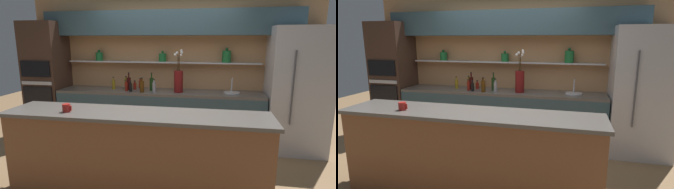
% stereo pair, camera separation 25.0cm
% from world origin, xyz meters
% --- Properties ---
extents(ground_plane, '(12.00, 12.00, 0.00)m').
position_xyz_m(ground_plane, '(0.00, 0.00, 0.00)').
color(ground_plane, olive).
extents(back_wall_unit, '(5.20, 0.44, 2.60)m').
position_xyz_m(back_wall_unit, '(-0.00, 1.53, 1.55)').
color(back_wall_unit, tan).
rests_on(back_wall_unit, ground_plane).
extents(back_counter_unit, '(3.59, 0.62, 0.92)m').
position_xyz_m(back_counter_unit, '(-0.12, 1.24, 0.46)').
color(back_counter_unit, '#334C56').
rests_on(back_counter_unit, ground_plane).
extents(island_counter, '(2.96, 0.61, 1.02)m').
position_xyz_m(island_counter, '(0.00, -0.54, 0.51)').
color(island_counter, brown).
rests_on(island_counter, ground_plane).
extents(refrigerator, '(0.90, 0.73, 2.01)m').
position_xyz_m(refrigerator, '(2.15, 1.20, 1.01)').
color(refrigerator, '#B7B7BC').
rests_on(refrigerator, ground_plane).
extents(oven_tower, '(0.67, 0.64, 2.13)m').
position_xyz_m(oven_tower, '(-2.27, 1.24, 1.06)').
color(oven_tower, '#3D281E').
rests_on(oven_tower, ground_plane).
extents(flower_vase, '(0.16, 0.16, 0.73)m').
position_xyz_m(flower_vase, '(0.24, 1.19, 1.13)').
color(flower_vase, maroon).
rests_on(flower_vase, back_counter_unit).
extents(sink_fixture, '(0.28, 0.28, 0.25)m').
position_xyz_m(sink_fixture, '(1.15, 1.25, 0.95)').
color(sink_fixture, '#B7B7BC').
rests_on(sink_fixture, back_counter_unit).
extents(bottle_sauce_0, '(0.05, 0.05, 0.19)m').
position_xyz_m(bottle_sauce_0, '(-0.50, 1.42, 1.00)').
color(bottle_sauce_0, maroon).
rests_on(bottle_sauce_0, back_counter_unit).
extents(bottle_spirit_1, '(0.06, 0.06, 0.23)m').
position_xyz_m(bottle_spirit_1, '(-0.16, 1.09, 1.01)').
color(bottle_spirit_1, gray).
rests_on(bottle_spirit_1, back_counter_unit).
extents(bottle_oil_2, '(0.06, 0.06, 0.24)m').
position_xyz_m(bottle_oil_2, '(-0.74, 1.31, 1.02)').
color(bottle_oil_2, brown).
rests_on(bottle_oil_2, back_counter_unit).
extents(bottle_oil_3, '(0.06, 0.06, 0.23)m').
position_xyz_m(bottle_oil_3, '(-0.96, 1.26, 1.01)').
color(bottle_oil_3, olive).
rests_on(bottle_oil_3, back_counter_unit).
extents(bottle_sauce_4, '(0.06, 0.06, 0.16)m').
position_xyz_m(bottle_sauce_4, '(-0.58, 1.32, 0.98)').
color(bottle_sauce_4, maroon).
rests_on(bottle_sauce_4, back_counter_unit).
extents(bottle_wine_5, '(0.07, 0.07, 0.32)m').
position_xyz_m(bottle_wine_5, '(-0.24, 1.25, 1.04)').
color(bottle_wine_5, '#193814').
rests_on(bottle_wine_5, back_counter_unit).
extents(bottle_wine_6, '(0.07, 0.07, 0.31)m').
position_xyz_m(bottle_wine_6, '(-0.67, 1.26, 1.04)').
color(bottle_wine_6, '#380C0C').
rests_on(bottle_wine_6, back_counter_unit).
extents(bottle_spirit_7, '(0.07, 0.07, 0.26)m').
position_xyz_m(bottle_spirit_7, '(-0.37, 1.06, 1.03)').
color(bottle_spirit_7, '#4C2D0C').
rests_on(bottle_spirit_7, back_counter_unit).
extents(bottle_sauce_8, '(0.05, 0.05, 0.20)m').
position_xyz_m(bottle_sauce_8, '(-0.68, 1.14, 1.00)').
color(bottle_sauce_8, maroon).
rests_on(bottle_sauce_8, back_counter_unit).
extents(bottle_sauce_9, '(0.05, 0.05, 0.19)m').
position_xyz_m(bottle_sauce_9, '(-0.58, 1.10, 1.00)').
color(bottle_sauce_9, black).
rests_on(bottle_sauce_9, back_counter_unit).
extents(coffee_mug, '(0.10, 0.08, 0.09)m').
position_xyz_m(coffee_mug, '(-0.76, -0.64, 1.06)').
color(coffee_mug, maroon).
rests_on(coffee_mug, island_counter).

